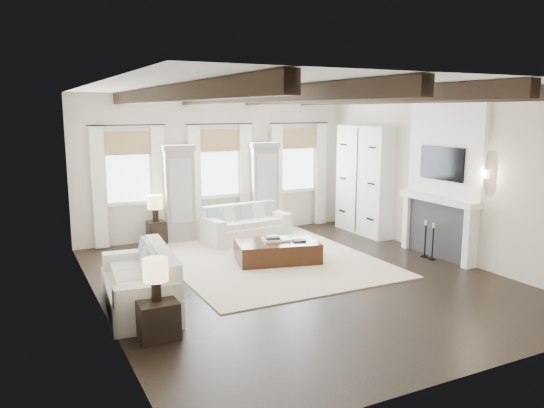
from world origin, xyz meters
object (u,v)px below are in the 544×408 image
sofa_back (245,226)px  sofa_left (144,284)px  side_table_front (157,319)px  side_table_back (156,234)px  ottoman (277,251)px

sofa_back → sofa_left: sofa_left is taller
side_table_front → side_table_back: 4.71m
sofa_back → side_table_front: 5.15m
side_table_front → ottoman: bearing=38.9°
sofa_back → side_table_back: bearing=167.4°
sofa_back → side_table_front: (-3.05, -4.14, -0.09)m
sofa_left → sofa_back: bearing=45.6°
sofa_back → ottoman: sofa_back is taller
sofa_left → side_table_front: sofa_left is taller
ottoman → side_table_back: (-1.75, 2.20, 0.07)m
ottoman → side_table_front: size_ratio=3.14×
sofa_back → side_table_front: bearing=-126.4°
sofa_left → side_table_back: 3.61m
sofa_back → side_table_front: sofa_back is taller
side_table_front → side_table_back: size_ratio=0.90×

